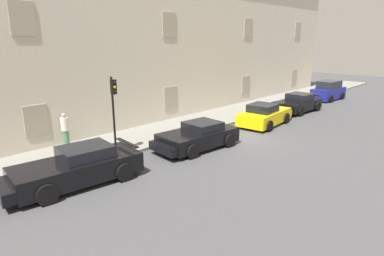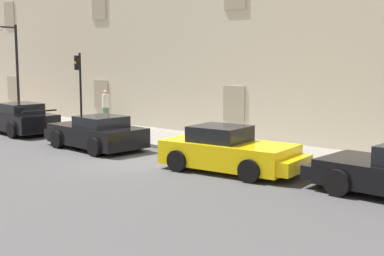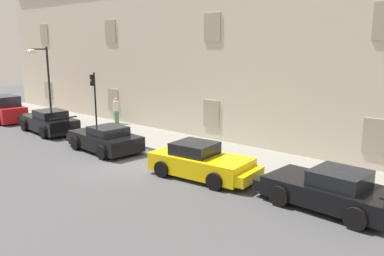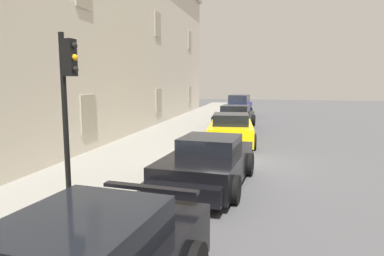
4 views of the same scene
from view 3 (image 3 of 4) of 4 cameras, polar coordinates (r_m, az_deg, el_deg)
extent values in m
plane|color=#444447|center=(18.28, -8.61, -5.17)|extent=(80.00, 80.00, 0.00)
cube|color=gray|center=(20.97, -0.28, -2.62)|extent=(60.00, 3.65, 0.14)
cube|color=beige|center=(23.29, 5.96, 11.17)|extent=(43.65, 3.91, 10.13)
cube|color=#9E937F|center=(35.44, -20.08, 5.11)|extent=(1.10, 0.06, 1.50)
cube|color=#9E937F|center=(28.18, -11.33, 4.04)|extent=(1.10, 0.06, 1.50)
cube|color=#9E937F|center=(22.01, 2.80, 2.12)|extent=(1.10, 0.06, 1.50)
cube|color=#9E937F|center=(18.08, 25.11, -1.13)|extent=(1.10, 0.06, 1.50)
cube|color=#9E937F|center=(35.26, -20.63, 12.65)|extent=(1.10, 0.06, 1.50)
cube|color=#9E937F|center=(27.95, -11.73, 13.55)|extent=(1.10, 0.06, 1.50)
cube|color=#9E937F|center=(21.71, 2.92, 14.35)|extent=(1.10, 0.06, 1.50)
cube|color=black|center=(26.08, -20.04, 0.67)|extent=(4.83, 2.35, 0.78)
cube|color=black|center=(25.65, -19.82, 1.92)|extent=(2.01, 1.70, 0.46)
cube|color=black|center=(27.96, -21.72, 1.05)|extent=(1.56, 1.88, 0.43)
cube|color=black|center=(24.04, -18.09, 1.38)|extent=(0.32, 1.62, 0.06)
cylinder|color=black|center=(27.09, -23.08, 0.37)|extent=(0.76, 0.31, 0.74)
cylinder|color=black|center=(27.79, -19.42, 0.91)|extent=(0.76, 0.31, 0.74)
cylinder|color=black|center=(24.45, -20.68, -0.60)|extent=(0.76, 0.31, 0.74)
cylinder|color=black|center=(25.22, -16.71, 0.03)|extent=(0.76, 0.31, 0.74)
cube|color=black|center=(20.65, -12.44, -1.77)|extent=(4.24, 2.27, 0.73)
cube|color=black|center=(20.28, -12.05, -0.37)|extent=(1.76, 1.69, 0.40)
cube|color=black|center=(22.19, -14.93, -1.20)|extent=(1.37, 1.90, 0.40)
cylinder|color=black|center=(21.30, -16.49, -2.13)|extent=(0.71, 0.29, 0.69)
cylinder|color=black|center=(22.26, -12.05, -1.31)|extent=(0.71, 0.29, 0.69)
cylinder|color=black|center=(19.15, -12.85, -3.48)|extent=(0.71, 0.29, 0.69)
cylinder|color=black|center=(20.21, -8.13, -2.49)|extent=(0.71, 0.29, 0.69)
cube|color=yellow|center=(16.20, 1.29, -5.23)|extent=(4.28, 2.28, 0.76)
cube|color=black|center=(16.20, 0.40, -2.95)|extent=(1.78, 1.67, 0.48)
cube|color=yellow|center=(15.34, 6.94, -6.69)|extent=(1.40, 1.86, 0.42)
cylinder|color=black|center=(16.41, 6.88, -5.86)|extent=(0.70, 0.30, 0.68)
cylinder|color=black|center=(14.85, 3.32, -7.71)|extent=(0.70, 0.30, 0.68)
cylinder|color=black|center=(17.71, -0.40, -4.44)|extent=(0.70, 0.30, 0.68)
cylinder|color=black|center=(16.27, -4.35, -5.96)|extent=(0.70, 0.30, 0.68)
cube|color=black|center=(13.97, 19.25, -8.81)|extent=(4.22, 2.20, 0.66)
cube|color=black|center=(13.66, 20.60, -6.79)|extent=(1.73, 1.68, 0.50)
cube|color=black|center=(14.77, 12.78, -7.64)|extent=(1.33, 1.90, 0.37)
cylinder|color=black|center=(13.74, 12.51, -9.57)|extent=(0.72, 0.27, 0.71)
cylinder|color=black|center=(15.39, 16.43, -7.43)|extent=(0.72, 0.27, 0.71)
cylinder|color=black|center=(12.73, 22.59, -12.00)|extent=(0.72, 0.27, 0.71)
cylinder|color=black|center=(14.50, 25.53, -9.34)|extent=(0.72, 0.27, 0.71)
cube|color=red|center=(31.08, -25.45, 2.01)|extent=(4.03, 2.00, 1.02)
cube|color=#1E232B|center=(30.96, -25.59, 3.59)|extent=(2.45, 1.69, 0.71)
cylinder|color=black|center=(30.34, -23.10, 1.41)|extent=(0.65, 0.24, 0.64)
cylinder|color=black|center=(32.51, -24.69, 1.92)|extent=(0.65, 0.24, 0.64)
cylinder|color=black|center=(24.42, -13.80, 3.58)|extent=(0.10, 0.10, 3.62)
cube|color=black|center=(24.19, -14.23, 6.73)|extent=(0.22, 0.20, 0.66)
sphere|color=black|center=(24.11, -14.47, 7.20)|extent=(0.12, 0.12, 0.12)
sphere|color=orange|center=(24.13, -14.44, 6.70)|extent=(0.12, 0.12, 0.12)
sphere|color=black|center=(24.15, -14.42, 6.21)|extent=(0.12, 0.12, 0.12)
cylinder|color=black|center=(29.00, -19.96, 5.94)|extent=(0.14, 0.14, 5.09)
cube|color=black|center=(28.61, -21.28, 10.60)|extent=(0.08, 1.10, 0.08)
ellipsoid|color=#EAE5C6|center=(28.38, -22.16, 10.26)|extent=(0.44, 0.60, 0.28)
cylinder|color=#4C7F59|center=(27.10, -10.85, 1.55)|extent=(0.37, 0.37, 0.86)
cylinder|color=silver|center=(26.98, -10.91, 3.14)|extent=(0.46, 0.46, 0.66)
sphere|color=tan|center=(26.92, -10.95, 4.08)|extent=(0.22, 0.22, 0.22)
camera|label=1|loc=(27.69, -47.08, 8.22)|focal=30.04mm
camera|label=2|loc=(2.07, -103.36, -62.70)|focal=49.00mm
camera|label=4|loc=(27.53, -27.10, 5.56)|focal=32.27mm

